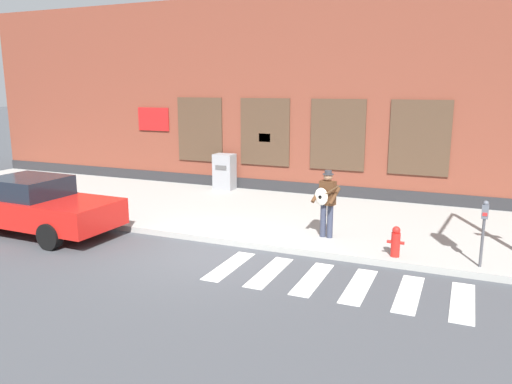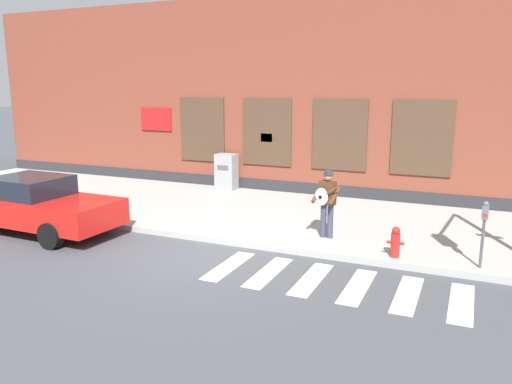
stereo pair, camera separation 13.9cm
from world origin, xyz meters
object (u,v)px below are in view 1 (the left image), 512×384
(red_car, at_px, (36,206))
(utility_box, at_px, (224,172))
(busker, at_px, (326,200))
(fire_hydrant, at_px, (396,242))
(parking_meter, at_px, (484,224))

(red_car, distance_m, utility_box, 7.00)
(busker, height_order, fire_hydrant, busker)
(red_car, relative_size, parking_meter, 3.24)
(busker, distance_m, parking_meter, 3.66)
(busker, bearing_deg, red_car, -163.31)
(red_car, xyz_separation_m, parking_meter, (10.95, 1.45, 0.33))
(parking_meter, bearing_deg, red_car, -172.46)
(fire_hydrant, bearing_deg, utility_box, 142.97)
(parking_meter, distance_m, utility_box, 10.05)
(red_car, xyz_separation_m, fire_hydrant, (9.21, 1.41, -0.27))
(red_car, relative_size, busker, 2.72)
(parking_meter, bearing_deg, busker, 167.97)
(parking_meter, relative_size, utility_box, 1.09)
(red_car, distance_m, fire_hydrant, 9.32)
(red_car, xyz_separation_m, utility_box, (2.33, 6.60, 0.04))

